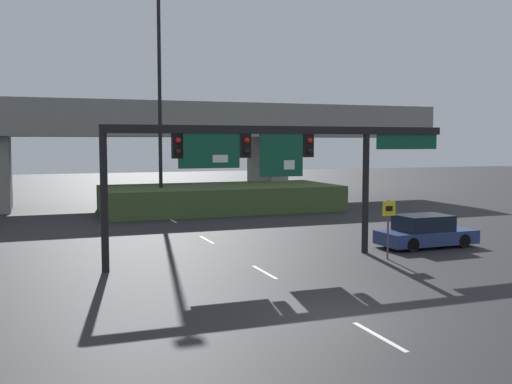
% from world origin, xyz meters
% --- Properties ---
extents(ground_plane, '(160.00, 160.00, 0.00)m').
position_xyz_m(ground_plane, '(0.00, 0.00, 0.00)').
color(ground_plane, '#262628').
extents(lane_markings, '(0.14, 33.68, 0.01)m').
position_xyz_m(lane_markings, '(0.00, 13.83, 0.00)').
color(lane_markings, silver).
rests_on(lane_markings, ground).
extents(signal_gantry, '(14.79, 0.44, 5.44)m').
position_xyz_m(signal_gantry, '(1.11, 8.08, 4.40)').
color(signal_gantry, black).
rests_on(signal_gantry, ground).
extents(speed_limit_sign, '(0.60, 0.11, 2.44)m').
position_xyz_m(speed_limit_sign, '(5.62, 6.49, 1.59)').
color(speed_limit_sign, '#4C4C4C').
rests_on(speed_limit_sign, ground).
extents(highway_light_pole_near, '(0.70, 0.36, 17.60)m').
position_xyz_m(highway_light_pole_near, '(0.07, 25.27, 9.18)').
color(highway_light_pole_near, black).
rests_on(highway_light_pole_near, ground).
extents(overpass_bridge, '(47.48, 7.06, 7.73)m').
position_xyz_m(overpass_bridge, '(0.00, 31.31, 5.61)').
color(overpass_bridge, gray).
rests_on(overpass_bridge, ground).
extents(grass_embankment, '(16.18, 7.35, 1.74)m').
position_xyz_m(grass_embankment, '(4.37, 25.71, 0.87)').
color(grass_embankment, '#42562D').
rests_on(grass_embankment, ground).
extents(parked_sedan_near_right, '(4.56, 1.99, 1.48)m').
position_xyz_m(parked_sedan_near_right, '(8.83, 8.39, 0.68)').
color(parked_sedan_near_right, navy).
rests_on(parked_sedan_near_right, ground).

